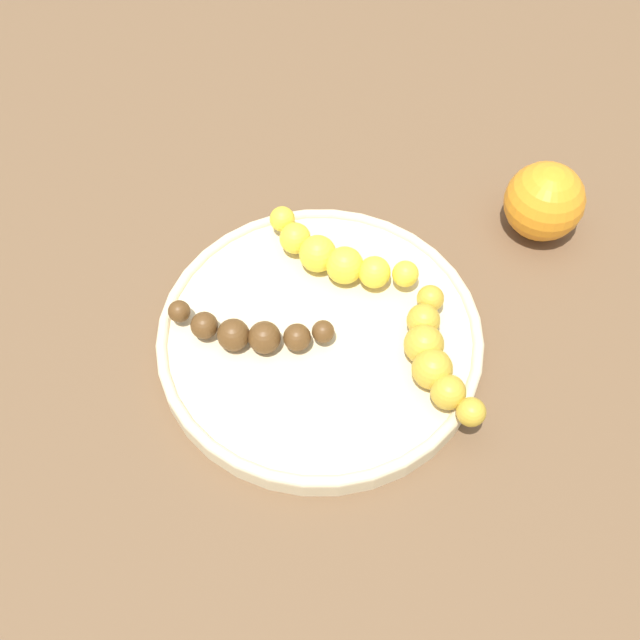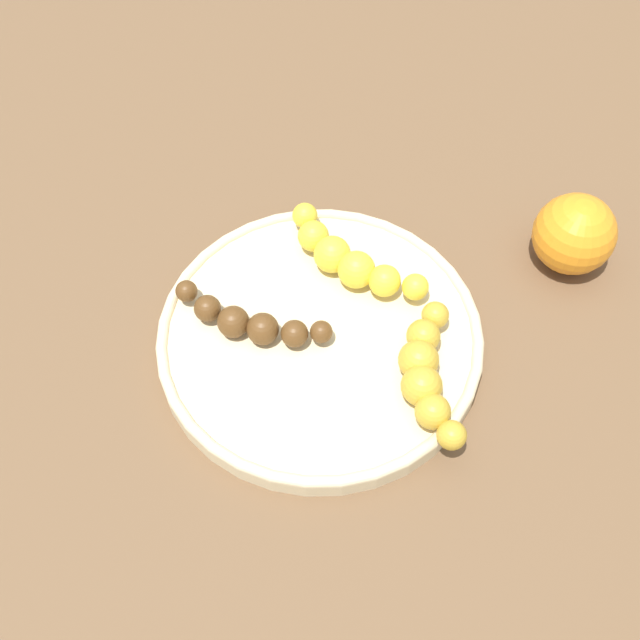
{
  "view_description": "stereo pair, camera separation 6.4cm",
  "coord_description": "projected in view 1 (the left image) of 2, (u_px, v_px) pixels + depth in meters",
  "views": [
    {
      "loc": [
        -0.1,
        -0.34,
        0.57
      ],
      "look_at": [
        0.0,
        0.0,
        0.04
      ],
      "focal_mm": 42.31,
      "sensor_mm": 36.0,
      "label": 1
    },
    {
      "loc": [
        -0.04,
        -0.35,
        0.57
      ],
      "look_at": [
        0.0,
        0.0,
        0.04
      ],
      "focal_mm": 42.31,
      "sensor_mm": 36.0,
      "label": 2
    }
  ],
  "objects": [
    {
      "name": "ground_plane",
      "position": [
        320.0,
        344.0,
        0.67
      ],
      "size": [
        2.4,
        2.4,
        0.0
      ],
      "primitive_type": "plane",
      "color": "brown"
    },
    {
      "name": "banana_yellow",
      "position": [
        334.0,
        256.0,
        0.68
      ],
      "size": [
        0.12,
        0.12,
        0.03
      ],
      "rotation": [
        0.0,
        0.0,
        3.91
      ],
      "color": "yellow",
      "rests_on": "fruit_bowl"
    },
    {
      "name": "banana_spotted",
      "position": [
        434.0,
        355.0,
        0.62
      ],
      "size": [
        0.05,
        0.14,
        0.03
      ],
      "rotation": [
        0.0,
        0.0,
        3.05
      ],
      "color": "gold",
      "rests_on": "fruit_bowl"
    },
    {
      "name": "orange_fruit",
      "position": [
        544.0,
        202.0,
        0.72
      ],
      "size": [
        0.08,
        0.08,
        0.08
      ],
      "primitive_type": "sphere",
      "color": "orange",
      "rests_on": "ground_plane"
    },
    {
      "name": "fruit_bowl",
      "position": [
        320.0,
        336.0,
        0.66
      ],
      "size": [
        0.28,
        0.28,
        0.02
      ],
      "color": "beige",
      "rests_on": "ground_plane"
    },
    {
      "name": "banana_overripe",
      "position": [
        250.0,
        332.0,
        0.64
      ],
      "size": [
        0.14,
        0.08,
        0.03
      ],
      "rotation": [
        0.0,
        0.0,
        4.26
      ],
      "color": "#593819",
      "rests_on": "fruit_bowl"
    }
  ]
}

